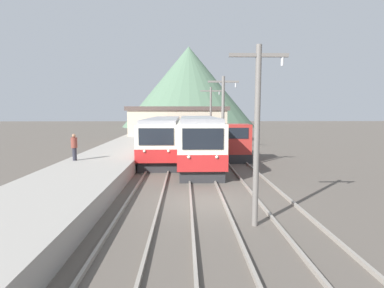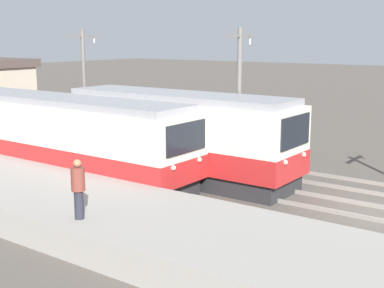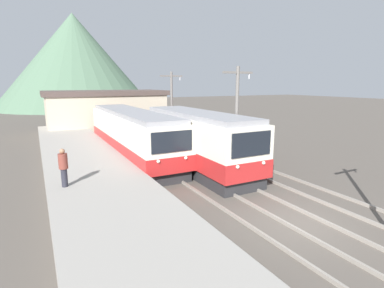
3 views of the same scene
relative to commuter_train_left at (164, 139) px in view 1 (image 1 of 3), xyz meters
name	(u,v)px [view 1 (image 1 of 3)]	position (x,y,z in m)	size (l,w,h in m)	color
ground_plane	(202,202)	(2.60, -13.17, -1.60)	(200.00, 200.00, 0.00)	#564F47
platform_left	(60,193)	(-3.65, -13.17, -1.14)	(4.50, 54.00, 0.93)	gray
track_left	(144,201)	(0.00, -13.17, -1.53)	(1.54, 60.00, 0.14)	gray
track_center	(207,201)	(2.80, -13.17, -1.53)	(1.54, 60.00, 0.14)	gray
track_right	(274,200)	(5.80, -13.17, -1.53)	(1.54, 60.00, 0.14)	gray
commuter_train_left	(164,139)	(0.00, 0.00, 0.00)	(2.84, 14.31, 3.43)	#28282B
commuter_train_center	(198,144)	(2.80, -4.58, 0.07)	(2.84, 10.79, 3.60)	#28282B
shunting_locomotive	(232,145)	(5.80, -1.16, -0.40)	(2.40, 5.55, 3.00)	#28282B
catenary_mast_near	(257,129)	(4.31, -15.89, 1.84)	(2.00, 0.20, 6.26)	slate
catenary_mast_mid	(223,120)	(4.31, -6.63, 1.84)	(2.00, 0.20, 6.26)	slate
catenary_mast_far	(211,117)	(4.31, 2.63, 1.84)	(2.00, 0.20, 6.26)	slate
person_on_platform	(74,146)	(-5.15, -7.24, 0.24)	(0.38, 0.38, 1.68)	#282833
station_building	(178,124)	(0.94, 12.83, 0.69)	(12.60, 6.30, 4.55)	beige
mountain_backdrop	(189,87)	(2.80, 51.14, 8.41)	(33.46, 33.46, 20.03)	#517056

